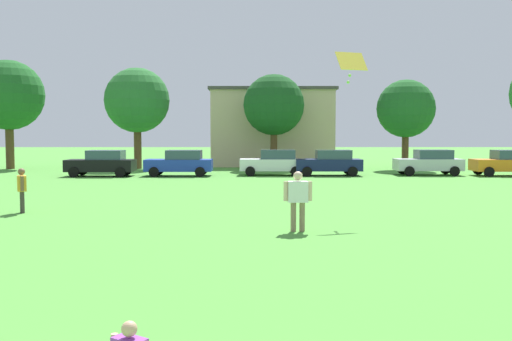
# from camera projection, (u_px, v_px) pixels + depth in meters

# --- Properties ---
(ground_plane) EXTENTS (160.00, 160.00, 0.00)m
(ground_plane) POSITION_uv_depth(u_px,v_px,m) (207.00, 182.00, 32.25)
(ground_plane) COLOR #4C9338
(adult_bystander) EXTENTS (0.81, 0.34, 1.71)m
(adult_bystander) POSITION_uv_depth(u_px,v_px,m) (298.00, 196.00, 16.15)
(adult_bystander) COLOR #8C7259
(adult_bystander) RESTS_ON ground
(bystander_near_trees) EXTENTS (0.48, 0.69, 1.56)m
(bystander_near_trees) POSITION_uv_depth(u_px,v_px,m) (22.00, 186.00, 19.94)
(bystander_near_trees) COLOR #3F3833
(bystander_near_trees) RESTS_ON ground
(kite) EXTENTS (1.09, 0.77, 1.06)m
(kite) POSITION_uv_depth(u_px,v_px,m) (352.00, 63.00, 18.86)
(kite) COLOR yellow
(parked_car_black_0) EXTENTS (4.30, 2.02, 1.68)m
(parked_car_black_0) POSITION_uv_depth(u_px,v_px,m) (103.00, 163.00, 36.78)
(parked_car_black_0) COLOR black
(parked_car_black_0) RESTS_ON ground
(parked_car_blue_1) EXTENTS (4.30, 2.02, 1.68)m
(parked_car_blue_1) POSITION_uv_depth(u_px,v_px,m) (181.00, 163.00, 37.06)
(parked_car_blue_1) COLOR #1E38AD
(parked_car_blue_1) RESTS_ON ground
(parked_car_white_2) EXTENTS (4.30, 2.02, 1.68)m
(parked_car_white_2) POSITION_uv_depth(u_px,v_px,m) (274.00, 162.00, 37.65)
(parked_car_white_2) COLOR white
(parked_car_white_2) RESTS_ON ground
(parked_car_navy_3) EXTENTS (4.30, 2.02, 1.68)m
(parked_car_navy_3) POSITION_uv_depth(u_px,v_px,m) (330.00, 162.00, 37.43)
(parked_car_navy_3) COLOR #141E4C
(parked_car_navy_3) RESTS_ON ground
(parked_car_silver_4) EXTENTS (4.30, 2.02, 1.68)m
(parked_car_silver_4) POSITION_uv_depth(u_px,v_px,m) (430.00, 162.00, 37.77)
(parked_car_silver_4) COLOR silver
(parked_car_silver_4) RESTS_ON ground
(parked_car_orange_5) EXTENTS (4.30, 2.02, 1.68)m
(parked_car_orange_5) POSITION_uv_depth(u_px,v_px,m) (508.00, 163.00, 37.17)
(parked_car_orange_5) COLOR orange
(parked_car_orange_5) RESTS_ON ground
(tree_far_left) EXTENTS (5.39, 5.39, 8.40)m
(tree_far_left) POSITION_uv_depth(u_px,v_px,m) (9.00, 95.00, 44.06)
(tree_far_left) COLOR brown
(tree_far_left) RESTS_ON ground
(tree_left) EXTENTS (5.03, 5.03, 7.84)m
(tree_left) POSITION_uv_depth(u_px,v_px,m) (138.00, 101.00, 44.34)
(tree_left) COLOR brown
(tree_left) RESTS_ON ground
(tree_center) EXTENTS (4.66, 4.66, 7.27)m
(tree_center) POSITION_uv_depth(u_px,v_px,m) (274.00, 105.00, 43.62)
(tree_center) COLOR brown
(tree_center) RESTS_ON ground
(tree_right) EXTENTS (4.37, 4.37, 6.81)m
(tree_right) POSITION_uv_depth(u_px,v_px,m) (406.00, 109.00, 43.12)
(tree_right) COLOR brown
(tree_right) RESTS_ON ground
(house_left) EXTENTS (10.50, 9.15, 6.54)m
(house_left) POSITION_uv_depth(u_px,v_px,m) (272.00, 127.00, 50.44)
(house_left) COLOR beige
(house_left) RESTS_ON ground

